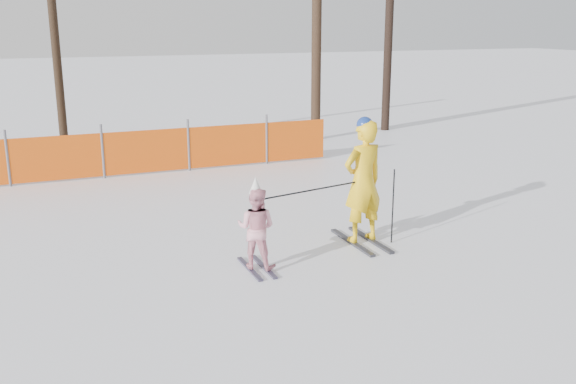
# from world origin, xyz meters

# --- Properties ---
(ground) EXTENTS (120.00, 120.00, 0.00)m
(ground) POSITION_xyz_m (0.00, 0.00, 0.00)
(ground) COLOR white
(ground) RESTS_ON ground
(adult) EXTENTS (0.79, 1.37, 2.07)m
(adult) POSITION_xyz_m (1.32, 0.55, 1.04)
(adult) COLOR black
(adult) RESTS_ON ground
(child) EXTENTS (0.74, 0.96, 1.38)m
(child) POSITION_xyz_m (-0.66, 0.11, 0.63)
(child) COLOR black
(child) RESTS_ON ground
(ski_poles) EXTENTS (2.32, 0.41, 1.23)m
(ski_poles) POSITION_xyz_m (0.92, 0.34, 0.87)
(ski_poles) COLOR black
(ski_poles) RESTS_ON ground
(tree_trunks) EXTENTS (10.35, 1.28, 7.03)m
(tree_trunks) POSITION_xyz_m (3.75, 9.91, 3.22)
(tree_trunks) COLOR #322216
(tree_trunks) RESTS_ON ground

